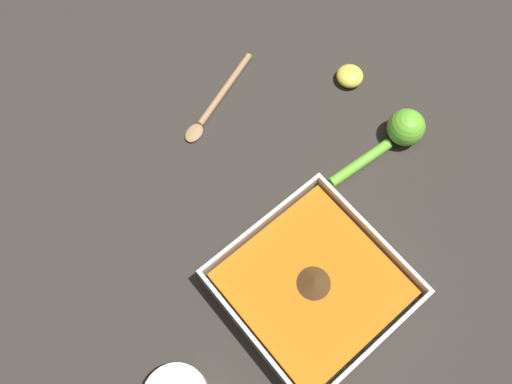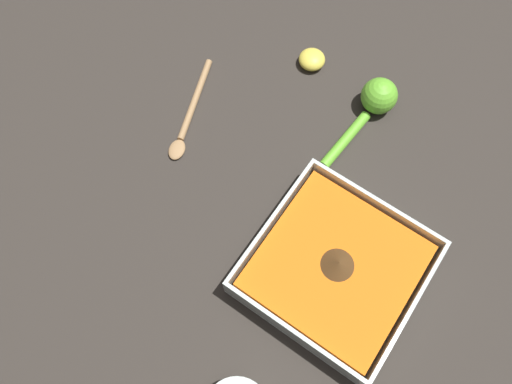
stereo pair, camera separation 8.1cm
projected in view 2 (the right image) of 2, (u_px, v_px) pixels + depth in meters
name	position (u px, v px, depth m)	size (l,w,h in m)	color
ground_plane	(298.00, 268.00, 0.79)	(4.00, 4.00, 0.00)	#332D28
square_dish	(335.00, 268.00, 0.77)	(0.25, 0.25, 0.06)	silver
lemon_squeezer	(374.00, 102.00, 0.87)	(0.19, 0.06, 0.06)	#6BC633
lemon_half	(312.00, 59.00, 0.93)	(0.05, 0.05, 0.03)	#EFDB4C
wooden_spoon	(190.00, 114.00, 0.89)	(0.21, 0.09, 0.01)	tan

